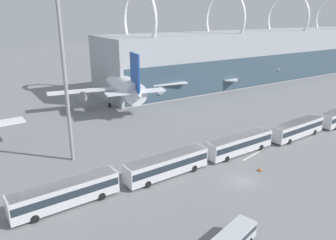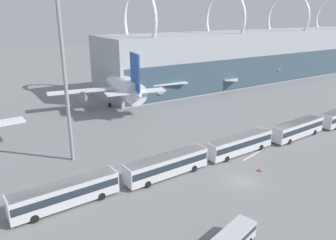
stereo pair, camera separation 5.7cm
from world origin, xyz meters
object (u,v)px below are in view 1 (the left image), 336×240
Objects in this scene: airliner_at_gate_far at (120,83)px; service_van_foreground at (234,238)px; airliner_parked_remote at (230,67)px; shuttle_bus_1 at (65,192)px; floodlight_mast at (60,24)px; traffic_cone_0 at (260,169)px; shuttle_bus_2 at (167,164)px; shuttle_bus_4 at (297,128)px; shuttle_bus_3 at (240,143)px.

airliner_at_gate_far is 58.17m from service_van_foreground.
airliner_parked_remote is 5.64× the size of service_van_foreground.
airliner_parked_remote reaches higher than shuttle_bus_1.
airliner_at_gate_far is 37.23m from floodlight_mast.
service_van_foreground reaches higher than traffic_cone_0.
airliner_parked_remote is 2.57× the size of shuttle_bus_1.
service_van_foreground is (-2.71, -16.86, -0.63)m from shuttle_bus_2.
airliner_at_gate_far reaches higher than traffic_cone_0.
airliner_parked_remote is at bearing 50.57° from traffic_cone_0.
shuttle_bus_1 is (-74.03, -50.17, -2.38)m from airliner_parked_remote.
shuttle_bus_1 is 44.40m from shuttle_bus_4.
airliner_parked_remote is at bearing -67.51° from airliner_at_gate_far.
airliner_at_gate_far reaches higher than shuttle_bus_1.
airliner_at_gate_far reaches higher than shuttle_bus_2.
airliner_at_gate_far is 39.62m from shuttle_bus_3.
shuttle_bus_4 is 0.42× the size of floodlight_mast.
service_van_foreground is (-61.95, -67.13, -3.01)m from airliner_parked_remote.
airliner_at_gate_far reaches higher than service_van_foreground.
shuttle_bus_1 is at bearing -70.36° from service_van_foreground.
shuttle_bus_3 is (29.60, 0.12, 0.00)m from shuttle_bus_1.
airliner_parked_remote reaches higher than shuttle_bus_3.
shuttle_bus_3 and shuttle_bus_4 have the same top height.
shuttle_bus_2 is at bearing -3.14° from shuttle_bus_1.
shuttle_bus_2 is 25.47m from floodlight_mast.
floodlight_mast reaches higher than service_van_foreground.
shuttle_bus_4 reaches higher than traffic_cone_0.
shuttle_bus_3 reaches higher than traffic_cone_0.
airliner_parked_remote is 2.57× the size of shuttle_bus_2.
shuttle_bus_3 is 2.19× the size of service_van_foreground.
service_van_foreground is at bearing 90.96° from airliner_parked_remote.
service_van_foreground is at bearing -137.74° from shuttle_bus_3.
airliner_at_gate_far is 44.01m from shuttle_bus_4.
shuttle_bus_3 is 7.05m from traffic_cone_0.
floodlight_mast is at bearing 139.50° from traffic_cone_0.
floodlight_mast is (-24.78, 12.83, 19.46)m from shuttle_bus_3.
floodlight_mast is (-9.98, 13.05, 19.46)m from shuttle_bus_2.
shuttle_bus_2 is at bearing -52.61° from floodlight_mast.
floodlight_mast is at bearing 71.94° from airliner_parked_remote.
floodlight_mast is at bearing 157.97° from shuttle_bus_4.
traffic_cone_0 is (22.68, -19.37, -21.06)m from floodlight_mast.
floodlight_mast reaches higher than airliner_parked_remote.
airliner_parked_remote reaches higher than shuttle_bus_2.
service_van_foreground is (-32.31, -16.59, -0.63)m from shuttle_bus_4.
shuttle_bus_4 is at bearing -168.66° from service_van_foreground.
service_van_foreground is at bearing -145.63° from traffic_cone_0.
shuttle_bus_4 is 36.33m from service_van_foreground.
airliner_at_gate_far is at bearing 92.02° from traffic_cone_0.
shuttle_bus_1 reaches higher than service_van_foreground.
shuttle_bus_1 reaches higher than traffic_cone_0.
airliner_parked_remote is at bearing 31.37° from shuttle_bus_1.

